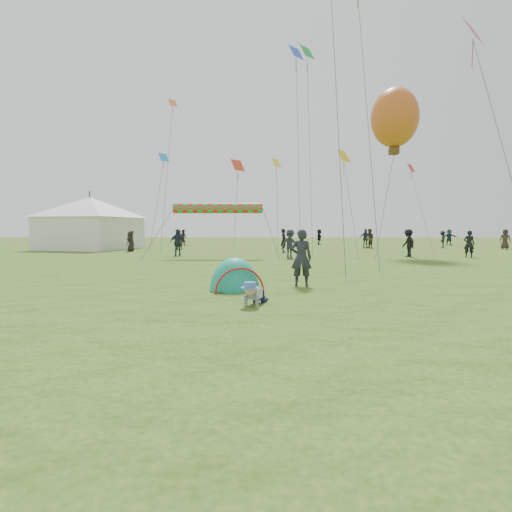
{
  "coord_description": "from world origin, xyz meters",
  "views": [
    {
      "loc": [
        0.1,
        -9.18,
        1.83
      ],
      "look_at": [
        -0.18,
        2.69,
        1.0
      ],
      "focal_mm": 28.0,
      "sensor_mm": 36.0,
      "label": 1
    }
  ],
  "objects_px": {
    "crawling_toddler": "(254,293)",
    "popup_tent": "(235,290)",
    "event_marquee": "(90,221)",
    "balloon_kite": "(395,121)",
    "standing_adult": "(301,258)"
  },
  "relations": [
    {
      "from": "crawling_toddler",
      "to": "standing_adult",
      "type": "distance_m",
      "value": 3.53
    },
    {
      "from": "popup_tent",
      "to": "balloon_kite",
      "type": "bearing_deg",
      "value": 39.49
    },
    {
      "from": "crawling_toddler",
      "to": "popup_tent",
      "type": "xyz_separation_m",
      "value": [
        -0.62,
        2.32,
        -0.3
      ]
    },
    {
      "from": "popup_tent",
      "to": "event_marquee",
      "type": "relative_size",
      "value": 0.27
    },
    {
      "from": "standing_adult",
      "to": "crawling_toddler",
      "type": "bearing_deg",
      "value": 70.83
    },
    {
      "from": "event_marquee",
      "to": "balloon_kite",
      "type": "relative_size",
      "value": 1.57
    },
    {
      "from": "popup_tent",
      "to": "event_marquee",
      "type": "distance_m",
      "value": 26.95
    },
    {
      "from": "standing_adult",
      "to": "balloon_kite",
      "type": "distance_m",
      "value": 19.15
    },
    {
      "from": "balloon_kite",
      "to": "popup_tent",
      "type": "bearing_deg",
      "value": -120.78
    },
    {
      "from": "crawling_toddler",
      "to": "standing_adult",
      "type": "bearing_deg",
      "value": 85.91
    },
    {
      "from": "crawling_toddler",
      "to": "event_marquee",
      "type": "distance_m",
      "value": 29.22
    },
    {
      "from": "standing_adult",
      "to": "event_marquee",
      "type": "bearing_deg",
      "value": -48.48
    },
    {
      "from": "standing_adult",
      "to": "event_marquee",
      "type": "xyz_separation_m",
      "value": [
        -16.34,
        21.85,
        1.52
      ]
    },
    {
      "from": "crawling_toddler",
      "to": "popup_tent",
      "type": "distance_m",
      "value": 2.42
    },
    {
      "from": "crawling_toddler",
      "to": "popup_tent",
      "type": "bearing_deg",
      "value": 124.9
    }
  ]
}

